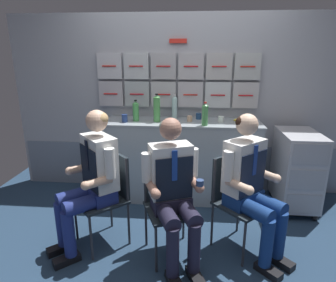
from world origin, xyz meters
The scene contains 19 objects.
ground centered at (0.00, 0.00, -0.02)m, with size 4.80×4.80×0.04m, color navy.
galley_bulkhead centered at (-0.01, 1.37, 1.07)m, with size 4.20×0.14×2.15m.
galley_counter centered at (0.01, 1.09, 0.48)m, with size 1.80×0.53×0.95m.
service_trolley centered at (1.29, 0.94, 0.47)m, with size 0.40×0.65×0.88m.
folding_chair_left centered at (-0.61, 0.17, 0.52)m, with size 0.56×0.56×0.84m.
crew_member_left centered at (-0.73, 0.06, 0.69)m, with size 0.65×0.63×1.25m.
folding_chair_right centered at (-0.07, 0.08, 0.52)m, with size 0.52×0.52×0.84m.
crew_member_right centered at (-0.01, -0.07, 0.66)m, with size 0.53×0.65×1.22m.
folding_chair_by_counter centered at (0.52, 0.21, 0.52)m, with size 0.57×0.57×0.84m.
crew_member_by_counter centered at (0.63, 0.09, 0.67)m, with size 0.62×0.64×1.23m.
water_bottle_clear centered at (0.26, 0.91, 1.07)m, with size 0.07×0.07×0.26m.
water_bottle_blue_cap centered at (-0.52, 1.06, 1.06)m, with size 0.07×0.07×0.24m.
sparkling_bottle_green centered at (-0.28, 1.05, 1.10)m, with size 0.08×0.08×0.32m.
water_bottle_tall centered at (-0.09, 1.26, 1.08)m, with size 0.06×0.06×0.29m.
espresso_cup_small centered at (0.20, 1.22, 0.99)m, with size 0.06×0.06×0.07m.
coffee_cup_white centered at (0.45, 1.08, 0.98)m, with size 0.07×0.07×0.07m.
coffee_cup_spare centered at (-0.64, 0.99, 1.00)m, with size 0.07×0.07×0.09m.
paper_cup_blue centered at (0.09, 1.09, 0.98)m, with size 0.06×0.06×0.06m.
snack_banana centered at (0.67, 1.14, 0.97)m, with size 0.17×0.10×0.04m.
Camera 1 is at (0.14, -2.19, 1.69)m, focal length 31.15 mm.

